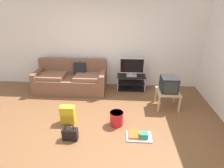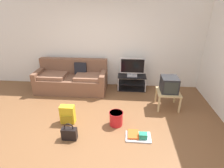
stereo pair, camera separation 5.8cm
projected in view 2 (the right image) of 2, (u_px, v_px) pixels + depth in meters
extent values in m
cube|color=brown|center=(88.00, 131.00, 3.78)|extent=(9.00, 9.80, 0.02)
cube|color=silver|center=(102.00, 43.00, 5.43)|extent=(9.00, 0.10, 2.70)
cube|color=brown|center=(72.00, 84.00, 5.42)|extent=(2.07, 0.86, 0.45)
cube|color=brown|center=(74.00, 66.00, 5.53)|extent=(2.07, 0.20, 0.46)
cube|color=brown|center=(39.00, 73.00, 5.36)|extent=(0.14, 0.86, 0.19)
cube|color=brown|center=(103.00, 75.00, 5.22)|extent=(0.14, 0.86, 0.19)
cube|color=brown|center=(52.00, 75.00, 5.30)|extent=(0.83, 0.60, 0.10)
cube|color=brown|center=(90.00, 77.00, 5.21)|extent=(0.83, 0.60, 0.10)
cube|color=black|center=(81.00, 68.00, 5.42)|extent=(0.36, 0.17, 0.37)
cube|color=black|center=(132.00, 76.00, 5.43)|extent=(0.85, 0.43, 0.02)
cube|color=black|center=(132.00, 82.00, 5.52)|extent=(0.81, 0.42, 0.02)
cube|color=black|center=(131.00, 89.00, 5.61)|extent=(0.85, 0.43, 0.02)
cylinder|color=#B7B7BC|center=(118.00, 85.00, 5.37)|extent=(0.03, 0.03, 0.44)
cylinder|color=#B7B7BC|center=(146.00, 86.00, 5.31)|extent=(0.03, 0.03, 0.44)
cylinder|color=#B7B7BC|center=(119.00, 79.00, 5.73)|extent=(0.03, 0.03, 0.44)
cylinder|color=#B7B7BC|center=(144.00, 80.00, 5.67)|extent=(0.03, 0.03, 0.44)
cube|color=#B2B2B7|center=(132.00, 75.00, 5.40)|extent=(0.30, 0.22, 0.05)
cube|color=#B2B2B7|center=(132.00, 74.00, 5.38)|extent=(0.05, 0.04, 0.04)
cube|color=#B2B2B7|center=(133.00, 66.00, 5.28)|extent=(0.73, 0.04, 0.47)
cube|color=black|center=(133.00, 66.00, 5.26)|extent=(0.67, 0.01, 0.41)
cube|color=tan|center=(168.00, 92.00, 4.47)|extent=(0.55, 0.55, 0.03)
cube|color=tan|center=(159.00, 104.00, 4.36)|extent=(0.04, 0.04, 0.41)
cube|color=tan|center=(180.00, 105.00, 4.32)|extent=(0.04, 0.04, 0.41)
cube|color=tan|center=(156.00, 95.00, 4.81)|extent=(0.04, 0.04, 0.41)
cube|color=tan|center=(175.00, 96.00, 4.77)|extent=(0.04, 0.04, 0.41)
cube|color=#232326|center=(169.00, 84.00, 4.41)|extent=(0.40, 0.43, 0.38)
cube|color=#333833|center=(171.00, 88.00, 4.21)|extent=(0.33, 0.01, 0.29)
cube|color=gold|center=(68.00, 114.00, 3.97)|extent=(0.31, 0.16, 0.42)
cube|color=#A4851A|center=(67.00, 120.00, 3.91)|extent=(0.24, 0.04, 0.18)
cylinder|color=#A4851A|center=(65.00, 111.00, 4.06)|extent=(0.04, 0.04, 0.33)
cylinder|color=#A4851A|center=(73.00, 111.00, 4.05)|extent=(0.04, 0.04, 0.33)
cube|color=black|center=(69.00, 134.00, 3.51)|extent=(0.30, 0.13, 0.25)
torus|color=black|center=(69.00, 127.00, 3.45)|extent=(0.19, 0.02, 0.19)
cylinder|color=red|center=(116.00, 119.00, 3.92)|extent=(0.29, 0.29, 0.31)
cylinder|color=red|center=(116.00, 113.00, 3.86)|extent=(0.31, 0.31, 0.02)
cube|color=silver|center=(138.00, 137.00, 3.59)|extent=(0.50, 0.32, 0.03)
cube|color=#238466|center=(143.00, 136.00, 3.52)|extent=(0.16, 0.12, 0.11)
cube|color=#CC561E|center=(133.00, 134.00, 3.61)|extent=(0.22, 0.28, 0.04)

